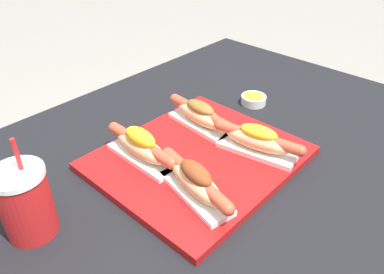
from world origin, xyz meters
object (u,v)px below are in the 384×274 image
(hot_dog_0, at_px, (196,182))
(hot_dog_3, at_px, (200,115))
(hot_dog_2, at_px, (141,146))
(hot_dog_1, at_px, (258,140))
(drink_cup, at_px, (25,202))
(serving_tray, at_px, (198,158))
(sauce_bowl, at_px, (254,99))

(hot_dog_0, height_order, hot_dog_3, hot_dog_0)
(hot_dog_2, bearing_deg, hot_dog_1, -41.51)
(drink_cup, bearing_deg, hot_dog_2, -0.48)
(hot_dog_0, relative_size, hot_dog_1, 0.99)
(hot_dog_0, relative_size, drink_cup, 1.09)
(serving_tray, relative_size, hot_dog_1, 2.00)
(hot_dog_1, relative_size, drink_cup, 1.10)
(hot_dog_0, distance_m, hot_dog_1, 0.20)
(serving_tray, relative_size, drink_cup, 2.20)
(drink_cup, bearing_deg, hot_dog_3, -0.70)
(hot_dog_3, xyz_separation_m, drink_cup, (-0.45, 0.01, 0.02))
(serving_tray, distance_m, hot_dog_2, 0.13)
(sauce_bowl, bearing_deg, hot_dog_1, -143.90)
(hot_dog_1, xyz_separation_m, hot_dog_3, (-0.00, 0.17, -0.00))
(sauce_bowl, bearing_deg, drink_cup, 178.45)
(serving_tray, xyz_separation_m, hot_dog_0, (-0.10, -0.08, 0.04))
(hot_dog_0, xyz_separation_m, sauce_bowl, (0.42, 0.15, -0.04))
(hot_dog_1, relative_size, hot_dog_2, 0.98)
(hot_dog_2, relative_size, drink_cup, 1.12)
(hot_dog_1, distance_m, hot_dog_2, 0.26)
(sauce_bowl, distance_m, drink_cup, 0.67)
(hot_dog_0, relative_size, hot_dog_2, 0.98)
(sauce_bowl, bearing_deg, serving_tray, -168.16)
(serving_tray, height_order, hot_dog_0, hot_dog_0)
(hot_dog_1, height_order, hot_dog_2, hot_dog_2)
(hot_dog_1, bearing_deg, hot_dog_0, 178.06)
(hot_dog_1, bearing_deg, hot_dog_2, 138.49)
(hot_dog_0, distance_m, drink_cup, 0.31)
(serving_tray, height_order, hot_dog_2, hot_dog_2)
(hot_dog_3, height_order, drink_cup, drink_cup)
(serving_tray, xyz_separation_m, sauce_bowl, (0.31, 0.07, 0.00))
(serving_tray, bearing_deg, sauce_bowl, 11.84)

